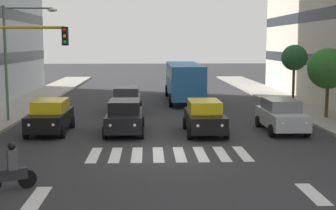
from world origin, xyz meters
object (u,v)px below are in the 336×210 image
(car_2, at_px, (125,116))
(motorcycle_with_rider, at_px, (10,171))
(bus_behind_traffic, at_px, (184,78))
(street_tree_1, at_px, (328,69))
(car_0, at_px, (281,115))
(street_tree_2, at_px, (294,58))
(street_lamp_right, at_px, (15,50))
(car_1, at_px, (204,117))
(car_row2_0, at_px, (126,100))
(car_3, at_px, (50,116))

(car_2, bearing_deg, motorcycle_with_rider, 71.75)
(bus_behind_traffic, height_order, street_tree_1, street_tree_1)
(car_0, height_order, motorcycle_with_rider, car_0)
(car_2, xyz_separation_m, motorcycle_with_rider, (3.17, 9.61, -0.24))
(motorcycle_with_rider, xyz_separation_m, street_tree_1, (-15.31, -13.49, 2.49))
(street_tree_2, bearing_deg, street_lamp_right, 19.96)
(car_1, distance_m, motorcycle_with_rider, 11.86)
(car_row2_0, bearing_deg, street_tree_1, 164.18)
(car_1, relative_size, car_3, 1.00)
(car_0, bearing_deg, street_lamp_right, -12.94)
(motorcycle_with_rider, xyz_separation_m, street_tree_2, (-15.18, -19.84, 2.93))
(car_row2_0, height_order, street_tree_2, street_tree_2)
(street_lamp_right, bearing_deg, street_tree_1, -178.87)
(car_1, xyz_separation_m, street_tree_1, (-8.00, -4.16, 2.25))
(car_3, height_order, bus_behind_traffic, bus_behind_traffic)
(car_2, distance_m, car_row2_0, 7.39)
(car_0, height_order, street_tree_2, street_tree_2)
(car_1, xyz_separation_m, bus_behind_traffic, (0.00, -14.16, 0.97))
(car_0, bearing_deg, car_1, 5.51)
(bus_behind_traffic, xyz_separation_m, street_lamp_right, (10.62, 10.37, 2.42))
(car_row2_0, bearing_deg, street_lamp_right, 31.85)
(car_0, bearing_deg, bus_behind_traffic, -73.23)
(car_2, xyz_separation_m, car_3, (3.89, -0.29, 0.00))
(bus_behind_traffic, bearing_deg, street_lamp_right, 44.33)
(bus_behind_traffic, distance_m, street_tree_1, 12.88)
(car_1, bearing_deg, street_lamp_right, -19.66)
(car_1, bearing_deg, street_tree_2, -126.85)
(car_1, xyz_separation_m, motorcycle_with_rider, (7.31, 9.33, -0.24))
(car_1, relative_size, street_tree_1, 1.05)
(car_2, relative_size, car_row2_0, 1.00)
(car_1, height_order, motorcycle_with_rider, car_1)
(car_2, relative_size, motorcycle_with_rider, 2.81)
(motorcycle_with_rider, bearing_deg, bus_behind_traffic, -107.28)
(car_2, relative_size, street_tree_2, 1.01)
(car_3, bearing_deg, car_2, 175.77)
(car_1, xyz_separation_m, car_row2_0, (4.38, -7.67, 0.00))
(motorcycle_with_rider, relative_size, street_tree_2, 0.36)
(street_tree_2, bearing_deg, car_0, 69.77)
(car_3, distance_m, street_tree_1, 16.59)
(street_lamp_right, xyz_separation_m, street_tree_1, (-18.62, -0.37, -1.15))
(car_2, height_order, street_lamp_right, street_lamp_right)
(car_0, bearing_deg, car_2, 0.85)
(bus_behind_traffic, xyz_separation_m, motorcycle_with_rider, (7.31, 23.50, -1.21))
(car_3, bearing_deg, car_row2_0, -117.24)
(street_lamp_right, height_order, street_tree_2, street_lamp_right)
(car_row2_0, height_order, street_lamp_right, street_lamp_right)
(car_0, xyz_separation_m, motorcycle_with_rider, (11.46, 9.73, -0.24))
(street_tree_1, relative_size, street_tree_2, 0.96)
(car_0, distance_m, car_1, 4.17)
(car_0, height_order, car_row2_0, same)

